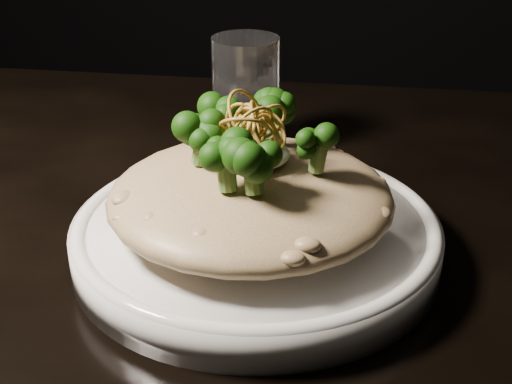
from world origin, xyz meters
TOP-DOWN VIEW (x-y plane):
  - table at (0.00, 0.00)m, footprint 1.10×0.80m
  - plate at (0.09, -0.04)m, footprint 0.29×0.29m
  - risotto at (0.08, -0.04)m, footprint 0.22×0.22m
  - broccoli at (0.09, -0.04)m, footprint 0.14×0.14m
  - cheese at (0.09, -0.03)m, footprint 0.05×0.05m
  - shallots at (0.09, -0.04)m, footprint 0.06×0.06m
  - drinking_glass at (0.05, 0.16)m, footprint 0.07×0.07m

SIDE VIEW (x-z plane):
  - table at x=0.00m, z-range 0.29..1.04m
  - plate at x=0.09m, z-range 0.75..0.78m
  - risotto at x=0.08m, z-range 0.78..0.83m
  - drinking_glass at x=0.05m, z-range 0.75..0.87m
  - cheese at x=0.09m, z-range 0.83..0.84m
  - broccoli at x=0.09m, z-range 0.83..0.88m
  - shallots at x=0.09m, z-range 0.84..0.88m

